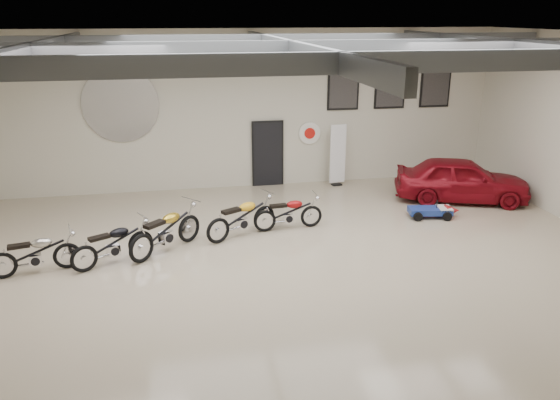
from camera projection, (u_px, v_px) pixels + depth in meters
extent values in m
cube|color=tan|center=(290.00, 262.00, 12.57)|extent=(16.00, 12.00, 0.01)
cube|color=slate|center=(291.00, 35.00, 10.94)|extent=(16.00, 12.00, 0.01)
cube|color=beige|center=(252.00, 110.00, 17.33)|extent=(16.00, 0.02, 5.00)
cube|color=black|center=(268.00, 154.00, 17.84)|extent=(0.92, 0.08, 2.10)
imported|color=maroon|center=(462.00, 179.00, 16.47)|extent=(2.76, 4.22, 1.34)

